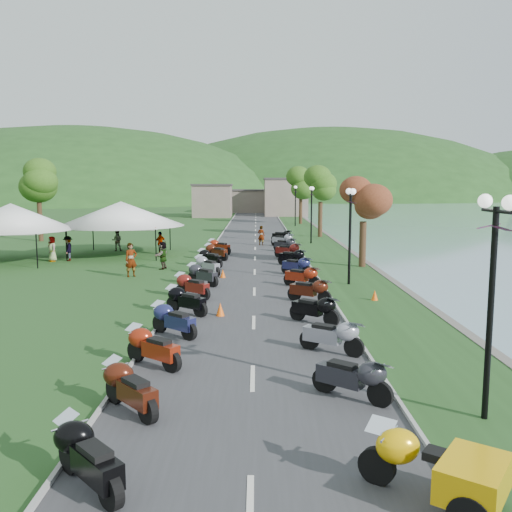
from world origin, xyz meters
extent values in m
plane|color=#295622|center=(0.00, 0.00, 0.00)|extent=(400.00, 400.00, 0.00)
cube|color=#3C3C3F|center=(0.00, 40.00, 0.01)|extent=(7.00, 120.00, 0.02)
cube|color=gray|center=(-2.00, 85.00, 2.50)|extent=(18.00, 16.00, 5.00)
imported|color=slate|center=(-7.07, 20.42, 0.00)|extent=(0.88, 0.83, 1.95)
imported|color=slate|center=(-10.97, 32.52, 0.00)|extent=(0.86, 0.55, 1.66)
imported|color=slate|center=(-12.91, 26.87, 0.00)|extent=(0.69, 1.19, 1.73)
cone|color=#F2590C|center=(-1.35, 11.04, 0.28)|extent=(0.35, 0.35, 0.55)
camera|label=1|loc=(0.10, -10.21, 5.28)|focal=38.00mm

